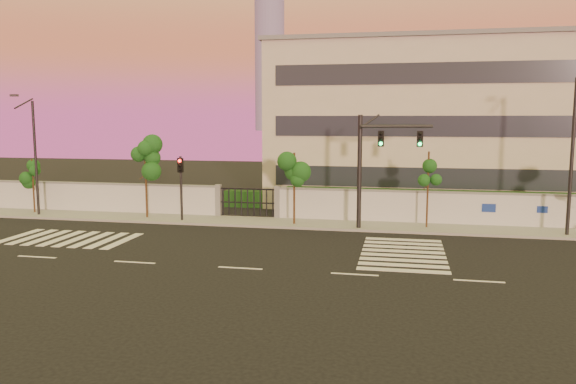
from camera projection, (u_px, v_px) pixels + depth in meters
ground at (240, 268)px, 24.56m from camera, size 120.00×120.00×0.00m
sidewalk at (288, 223)px, 34.75m from camera, size 60.00×3.00×0.15m
perimeter_wall at (294, 204)px, 36.06m from camera, size 60.00×0.36×2.20m
hedge_row at (317, 202)px, 38.55m from camera, size 41.00×4.25×1.80m
institutional_building at (431, 123)px, 43.35m from camera, size 24.40×12.40×12.25m
distant_skyscraper at (269, 15)px, 301.40m from camera, size 16.00×16.00×118.00m
road_markings at (231, 247)px, 28.52m from camera, size 57.00×7.62×0.02m
street_tree_b at (33, 174)px, 38.04m from camera, size 1.43×1.14×3.78m
street_tree_c at (146, 160)px, 35.96m from camera, size 1.61×1.28×5.27m
street_tree_d at (295, 172)px, 33.77m from camera, size 1.57×1.25×4.48m
street_tree_e at (429, 172)px, 32.70m from camera, size 1.40×1.12×4.61m
traffic_signal_main at (374, 158)px, 32.24m from camera, size 4.21×1.17×6.73m
traffic_signal_secondary at (181, 181)px, 35.11m from camera, size 0.32×0.33×4.18m
streetlight_west at (34, 152)px, 36.80m from camera, size 0.48×1.93×8.01m
streetlight_east at (574, 148)px, 30.16m from camera, size 0.54×2.19×9.09m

